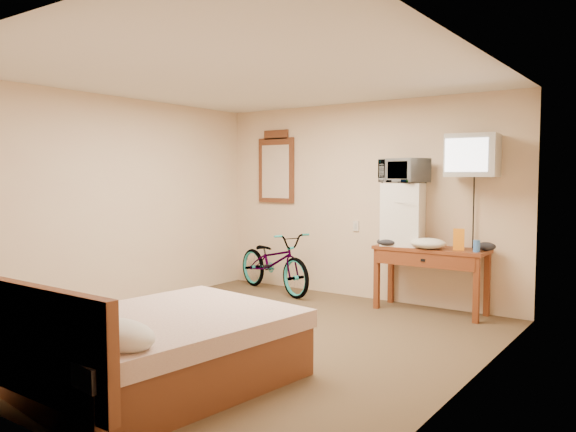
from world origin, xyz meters
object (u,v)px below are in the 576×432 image
object	(u,v)px
crt_television	(473,156)
wall_mirror	(276,168)
desk	(430,259)
mini_fridge	(403,214)
microwave	(404,171)
bicycle	(274,262)
blue_cup	(477,246)
bed	(154,348)

from	to	relation	value
crt_television	wall_mirror	world-z (taller)	wall_mirror
desk	wall_mirror	world-z (taller)	wall_mirror
mini_fridge	microwave	world-z (taller)	microwave
desk	bicycle	xyz separation A→B (m)	(-2.15, -0.10, -0.21)
blue_cup	crt_television	xyz separation A→B (m)	(-0.09, 0.07, 0.97)
bicycle	mini_fridge	bearing A→B (deg)	-66.70
wall_mirror	bed	xyz separation A→B (m)	(1.60, -3.65, -1.39)
mini_fridge	blue_cup	size ratio (longest dim) A/B	5.70
crt_television	wall_mirror	bearing A→B (deg)	174.94
crt_television	bicycle	size ratio (longest dim) A/B	0.40
mini_fridge	crt_television	distance (m)	1.05
microwave	crt_television	world-z (taller)	crt_television
blue_cup	bicycle	bearing A→B (deg)	-179.13
blue_cup	bed	xyz separation A→B (m)	(-1.33, -3.33, -0.52)
mini_fridge	crt_television	size ratio (longest dim) A/B	1.17
desk	crt_television	distance (m)	1.25
mini_fridge	wall_mirror	world-z (taller)	wall_mirror
blue_cup	mini_fridge	bearing A→B (deg)	173.95
bicycle	blue_cup	bearing A→B (deg)	-70.13
microwave	crt_television	distance (m)	0.82
microwave	blue_cup	size ratio (longest dim) A/B	4.05
bicycle	desk	bearing A→B (deg)	-68.41
microwave	bed	size ratio (longest dim) A/B	0.25
desk	wall_mirror	xyz separation A→B (m)	(-2.38, 0.27, 1.06)
microwave	blue_cup	distance (m)	1.21
desk	crt_television	bearing A→B (deg)	2.30
desk	bed	bearing A→B (deg)	-103.07
mini_fridge	microwave	bearing A→B (deg)	56.34
mini_fridge	bed	world-z (taller)	mini_fridge
bed	wall_mirror	bearing A→B (deg)	113.64
microwave	blue_cup	world-z (taller)	microwave
blue_cup	wall_mirror	size ratio (longest dim) A/B	0.13
microwave	bicycle	size ratio (longest dim) A/B	0.33
desk	blue_cup	bearing A→B (deg)	-5.88
mini_fridge	bicycle	size ratio (longest dim) A/B	0.47
blue_cup	wall_mirror	world-z (taller)	wall_mirror
mini_fridge	microwave	size ratio (longest dim) A/B	1.41
desk	blue_cup	distance (m)	0.58
mini_fridge	desk	bearing A→B (deg)	-6.30
bicycle	bed	world-z (taller)	bed
wall_mirror	bicycle	distance (m)	1.35
microwave	wall_mirror	bearing A→B (deg)	-168.49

